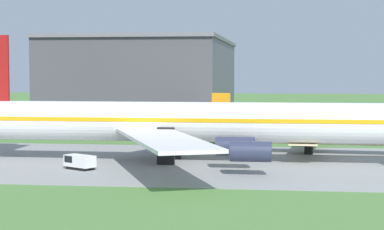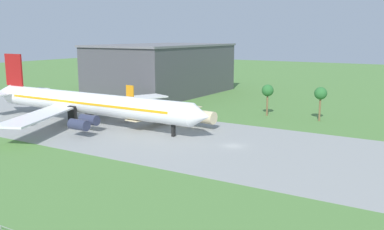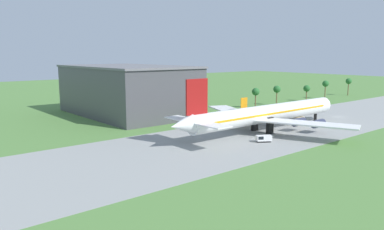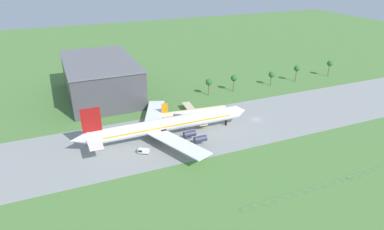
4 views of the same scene
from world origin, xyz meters
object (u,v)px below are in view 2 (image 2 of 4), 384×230
object	(u,v)px
regional_aircraft	(167,112)
baggage_tug	(28,121)
jet_airliner	(86,103)
terminal_building	(163,69)

from	to	relation	value
regional_aircraft	baggage_tug	distance (m)	38.38
jet_airliner	regional_aircraft	xyz separation A→B (m)	(18.48, 12.59, -2.64)
regional_aircraft	terminal_building	bearing A→B (deg)	126.16
regional_aircraft	terminal_building	size ratio (longest dim) A/B	0.52
baggage_tug	jet_airliner	bearing A→B (deg)	36.50
regional_aircraft	baggage_tug	bearing A→B (deg)	-144.81
baggage_tug	terminal_building	world-z (taller)	terminal_building
jet_airliner	baggage_tug	size ratio (longest dim) A/B	16.40
regional_aircraft	terminal_building	world-z (taller)	terminal_building
jet_airliner	baggage_tug	world-z (taller)	jet_airliner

